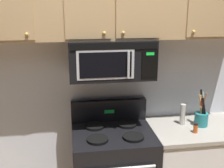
# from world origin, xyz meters

# --- Properties ---
(back_wall) EXTENTS (5.20, 0.10, 2.70)m
(back_wall) POSITION_xyz_m (0.00, 0.79, 1.35)
(back_wall) COLOR silver
(back_wall) RESTS_ON ground_plane
(over_range_microwave) EXTENTS (0.76, 0.43, 0.35)m
(over_range_microwave) POSITION_xyz_m (-0.00, 0.54, 1.58)
(over_range_microwave) COLOR black
(upper_cabinets) EXTENTS (2.50, 0.36, 0.55)m
(upper_cabinets) POSITION_xyz_m (-0.00, 0.57, 2.02)
(upper_cabinets) COLOR tan
(counter_segment) EXTENTS (0.93, 0.65, 0.90)m
(counter_segment) POSITION_xyz_m (0.84, 0.43, 0.45)
(counter_segment) COLOR silver
(counter_segment) RESTS_ON ground_plane
(utensil_crock_teal) EXTENTS (0.13, 0.13, 0.36)m
(utensil_crock_teal) POSITION_xyz_m (0.88, 0.45, 1.00)
(utensil_crock_teal) COLOR teal
(utensil_crock_teal) RESTS_ON counter_segment
(pepper_mill) EXTENTS (0.05, 0.05, 0.21)m
(pepper_mill) POSITION_xyz_m (0.71, 0.50, 1.00)
(pepper_mill) COLOR #B7B2A8
(pepper_mill) RESTS_ON counter_segment
(spice_jar) EXTENTS (0.04, 0.04, 0.09)m
(spice_jar) POSITION_xyz_m (0.75, 0.30, 0.95)
(spice_jar) COLOR #C64C19
(spice_jar) RESTS_ON counter_segment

